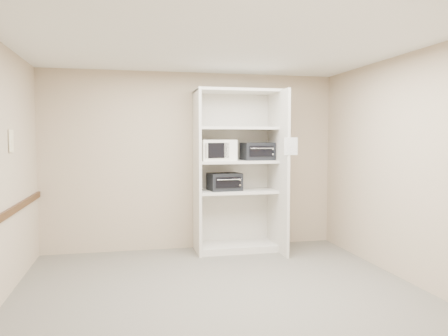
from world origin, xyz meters
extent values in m
cube|color=#635F53|center=(0.00, 0.00, 0.00)|extent=(4.50, 4.00, 0.01)
cube|color=white|center=(0.00, 0.00, 2.70)|extent=(4.50, 4.00, 0.01)
cube|color=tan|center=(0.00, 2.00, 1.35)|extent=(4.50, 0.02, 2.70)
cube|color=tan|center=(0.00, -2.00, 1.35)|extent=(4.50, 0.02, 2.70)
cube|color=tan|center=(2.25, 0.00, 1.35)|extent=(0.02, 4.00, 2.70)
cube|color=silver|center=(0.02, 1.68, 1.20)|extent=(0.04, 0.60, 2.40)
cube|color=silver|center=(1.22, 1.53, 1.20)|extent=(0.04, 0.90, 2.40)
cube|color=silver|center=(0.62, 1.99, 1.20)|extent=(1.24, 0.02, 2.40)
cube|color=silver|center=(0.62, 1.70, 0.05)|extent=(1.16, 0.56, 0.10)
cube|color=silver|center=(0.62, 1.70, 0.90)|extent=(1.16, 0.56, 0.04)
cube|color=silver|center=(0.62, 1.70, 1.35)|extent=(1.16, 0.56, 0.04)
cube|color=silver|center=(0.62, 1.70, 1.85)|extent=(1.16, 0.56, 0.04)
cube|color=silver|center=(0.62, 1.70, 2.40)|extent=(1.24, 0.60, 0.04)
cube|color=white|center=(0.32, 1.72, 1.52)|extent=(0.55, 0.43, 0.31)
cube|color=black|center=(0.95, 1.70, 1.50)|extent=(0.48, 0.37, 0.26)
cube|color=black|center=(0.44, 1.70, 1.05)|extent=(0.50, 0.40, 0.26)
cube|color=white|center=(1.24, 1.07, 1.59)|extent=(0.19, 0.02, 0.24)
cube|color=white|center=(-2.24, 0.59, 1.67)|extent=(0.01, 0.18, 0.25)
camera|label=1|loc=(-0.97, -4.65, 1.69)|focal=35.00mm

